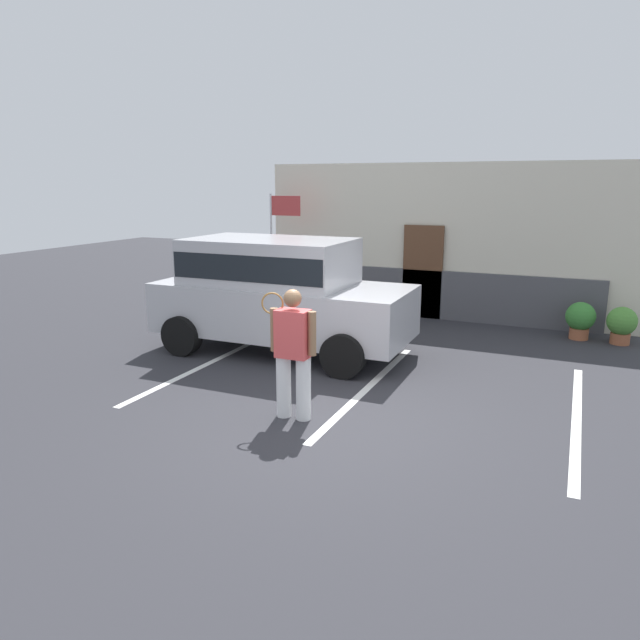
{
  "coord_description": "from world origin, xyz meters",
  "views": [
    {
      "loc": [
        2.83,
        -6.42,
        3.02
      ],
      "look_at": [
        -0.55,
        1.2,
        1.05
      ],
      "focal_mm": 32.69,
      "sensor_mm": 36.0,
      "label": 1
    }
  ],
  "objects_px": {
    "parked_suv": "(277,289)",
    "potted_plant_secondary": "(622,324)",
    "tennis_player_man": "(293,352)",
    "flag_pole": "(279,230)",
    "potted_plant_by_porch": "(580,319)"
  },
  "relations": [
    {
      "from": "parked_suv",
      "to": "potted_plant_by_porch",
      "type": "relative_size",
      "value": 6.21
    },
    {
      "from": "parked_suv",
      "to": "potted_plant_secondary",
      "type": "xyz_separation_m",
      "value": [
        5.79,
        3.06,
        -0.74
      ]
    },
    {
      "from": "parked_suv",
      "to": "flag_pole",
      "type": "relative_size",
      "value": 1.66
    },
    {
      "from": "parked_suv",
      "to": "flag_pole",
      "type": "bearing_deg",
      "value": 116.99
    },
    {
      "from": "potted_plant_by_porch",
      "to": "potted_plant_secondary",
      "type": "bearing_deg",
      "value": -6.28
    },
    {
      "from": "tennis_player_man",
      "to": "potted_plant_secondary",
      "type": "relative_size",
      "value": 2.37
    },
    {
      "from": "tennis_player_man",
      "to": "potted_plant_by_porch",
      "type": "relative_size",
      "value": 2.32
    },
    {
      "from": "tennis_player_man",
      "to": "flag_pole",
      "type": "bearing_deg",
      "value": -61.98
    },
    {
      "from": "potted_plant_by_porch",
      "to": "potted_plant_secondary",
      "type": "xyz_separation_m",
      "value": [
        0.73,
        -0.08,
        -0.01
      ]
    },
    {
      "from": "flag_pole",
      "to": "potted_plant_by_porch",
      "type": "bearing_deg",
      "value": 0.57
    },
    {
      "from": "parked_suv",
      "to": "flag_pole",
      "type": "xyz_separation_m",
      "value": [
        -1.59,
        3.08,
        0.79
      ]
    },
    {
      "from": "tennis_player_man",
      "to": "flag_pole",
      "type": "xyz_separation_m",
      "value": [
        -3.25,
        5.79,
        1.04
      ]
    },
    {
      "from": "parked_suv",
      "to": "potted_plant_by_porch",
      "type": "bearing_deg",
      "value": 31.52
    },
    {
      "from": "potted_plant_by_porch",
      "to": "flag_pole",
      "type": "relative_size",
      "value": 0.27
    },
    {
      "from": "tennis_player_man",
      "to": "flag_pole",
      "type": "relative_size",
      "value": 0.62
    }
  ]
}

